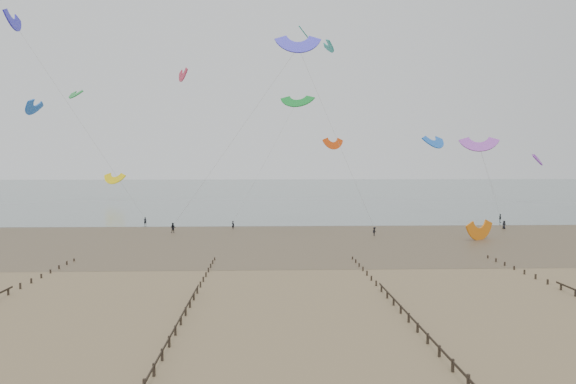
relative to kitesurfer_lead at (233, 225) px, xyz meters
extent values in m
plane|color=brown|center=(13.60, -45.78, -0.78)|extent=(500.00, 500.00, 0.00)
plane|color=#475654|center=(13.60, 154.22, -0.75)|extent=(500.00, 500.00, 0.00)
plane|color=#473A28|center=(13.60, -10.78, -0.77)|extent=(500.00, 500.00, 0.00)
ellipsoid|color=slate|center=(-4.40, -23.78, -0.77)|extent=(23.60, 14.36, 0.01)
ellipsoid|color=slate|center=(25.60, -7.78, -0.77)|extent=(33.64, 18.32, 0.01)
ellipsoid|color=slate|center=(-26.40, -5.78, -0.77)|extent=(26.95, 14.22, 0.01)
cube|color=black|center=(-18.40, -52.20, -0.50)|extent=(0.16, 0.16, 0.65)
cube|color=black|center=(-18.40, -49.57, -0.52)|extent=(0.16, 0.16, 0.62)
cube|color=black|center=(-18.40, -46.93, -0.53)|extent=(0.16, 0.16, 0.59)
cube|color=black|center=(-18.40, -44.30, -0.55)|extent=(0.16, 0.16, 0.57)
cube|color=black|center=(-18.40, -41.67, -0.56)|extent=(0.16, 0.16, 0.54)
cube|color=black|center=(-18.40, -39.04, -0.58)|extent=(0.16, 0.16, 0.51)
cube|color=black|center=(-18.40, -36.41, -0.59)|extent=(0.16, 0.16, 0.48)
cube|color=black|center=(-18.40, -33.78, -0.61)|extent=(0.16, 0.16, 0.45)
cube|color=black|center=(-0.40, -73.25, -0.39)|extent=(0.16, 0.16, 0.88)
cube|color=black|center=(-0.40, -70.62, -0.40)|extent=(0.16, 0.16, 0.86)
cube|color=black|center=(-0.40, -67.99, -0.42)|extent=(0.16, 0.16, 0.83)
cube|color=black|center=(-0.40, -65.36, -0.43)|extent=(0.16, 0.16, 0.80)
cube|color=black|center=(-0.40, -62.72, -0.45)|extent=(0.16, 0.16, 0.77)
cube|color=black|center=(-0.40, -60.09, -0.46)|extent=(0.16, 0.16, 0.74)
cube|color=black|center=(-0.40, -57.46, -0.48)|extent=(0.16, 0.16, 0.71)
cube|color=black|center=(-0.40, -54.83, -0.49)|extent=(0.16, 0.16, 0.68)
cube|color=black|center=(-0.40, -52.20, -0.50)|extent=(0.16, 0.16, 0.65)
cube|color=black|center=(-0.40, -49.57, -0.52)|extent=(0.16, 0.16, 0.62)
cube|color=black|center=(-0.40, -46.93, -0.53)|extent=(0.16, 0.16, 0.59)
cube|color=black|center=(-0.40, -44.30, -0.55)|extent=(0.16, 0.16, 0.57)
cube|color=black|center=(-0.40, -41.67, -0.56)|extent=(0.16, 0.16, 0.54)
cube|color=black|center=(-0.40, -39.04, -0.58)|extent=(0.16, 0.16, 0.51)
cube|color=black|center=(-0.40, -36.41, -0.59)|extent=(0.16, 0.16, 0.48)
cube|color=black|center=(-0.40, -33.78, -0.61)|extent=(0.16, 0.16, 0.45)
cube|color=black|center=(-0.40, -67.53, -0.16)|extent=(0.06, 32.50, 0.18)
cube|color=black|center=(17.60, -75.88, -0.37)|extent=(0.16, 0.16, 0.91)
cube|color=black|center=(17.60, -73.25, -0.39)|extent=(0.16, 0.16, 0.88)
cube|color=black|center=(17.60, -70.62, -0.40)|extent=(0.16, 0.16, 0.86)
cube|color=black|center=(17.60, -67.99, -0.42)|extent=(0.16, 0.16, 0.83)
cube|color=black|center=(17.60, -65.36, -0.43)|extent=(0.16, 0.16, 0.80)
cube|color=black|center=(17.60, -62.72, -0.45)|extent=(0.16, 0.16, 0.77)
cube|color=black|center=(17.60, -60.09, -0.46)|extent=(0.16, 0.16, 0.74)
cube|color=black|center=(17.60, -57.46, -0.48)|extent=(0.16, 0.16, 0.71)
cube|color=black|center=(17.60, -54.83, -0.49)|extent=(0.16, 0.16, 0.68)
cube|color=black|center=(17.60, -52.20, -0.50)|extent=(0.16, 0.16, 0.65)
cube|color=black|center=(17.60, -49.57, -0.52)|extent=(0.16, 0.16, 0.62)
cube|color=black|center=(17.60, -46.93, -0.53)|extent=(0.16, 0.16, 0.59)
cube|color=black|center=(17.60, -44.30, -0.55)|extent=(0.16, 0.16, 0.57)
cube|color=black|center=(17.60, -41.67, -0.56)|extent=(0.16, 0.16, 0.54)
cube|color=black|center=(17.60, -39.04, -0.58)|extent=(0.16, 0.16, 0.51)
cube|color=black|center=(17.60, -36.41, -0.59)|extent=(0.16, 0.16, 0.48)
cube|color=black|center=(17.60, -33.78, -0.61)|extent=(0.16, 0.16, 0.45)
cube|color=black|center=(17.60, -67.53, -0.16)|extent=(0.06, 32.50, 0.18)
cube|color=black|center=(35.60, -54.83, -0.49)|extent=(0.16, 0.16, 0.68)
cube|color=black|center=(35.60, -52.20, -0.50)|extent=(0.16, 0.16, 0.65)
cube|color=black|center=(35.60, -49.57, -0.52)|extent=(0.16, 0.16, 0.62)
cube|color=black|center=(35.60, -46.93, -0.53)|extent=(0.16, 0.16, 0.59)
cube|color=black|center=(35.60, -44.30, -0.55)|extent=(0.16, 0.16, 0.57)
cube|color=black|center=(35.60, -41.67, -0.56)|extent=(0.16, 0.16, 0.54)
cube|color=black|center=(35.60, -39.04, -0.58)|extent=(0.16, 0.16, 0.51)
cube|color=black|center=(35.60, -36.41, -0.59)|extent=(0.16, 0.16, 0.48)
cube|color=black|center=(35.60, -33.78, -0.61)|extent=(0.16, 0.16, 0.45)
imported|color=black|center=(0.00, 0.00, 0.00)|extent=(0.68, 0.64, 1.56)
imported|color=black|center=(-18.19, 7.71, 0.02)|extent=(0.70, 0.62, 1.60)
imported|color=black|center=(55.43, 9.15, 0.14)|extent=(0.83, 1.16, 1.84)
imported|color=black|center=(51.62, -1.65, 0.01)|extent=(0.87, 0.92, 1.58)
imported|color=black|center=(-10.42, -5.41, 0.14)|extent=(0.95, 0.77, 1.84)
imported|color=black|center=(25.04, -10.40, -0.03)|extent=(1.08, 1.09, 1.51)
camera|label=1|loc=(6.29, -106.24, 11.96)|focal=35.00mm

